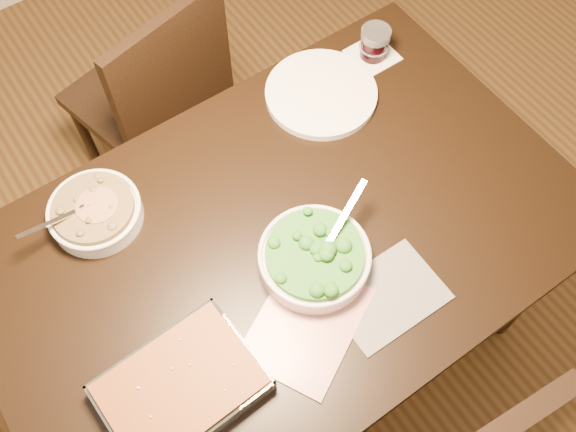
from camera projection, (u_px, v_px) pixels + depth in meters
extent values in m
plane|color=#402812|center=(285.00, 338.00, 2.15)|extent=(4.00, 4.00, 0.00)
cube|color=black|center=(284.00, 240.00, 1.51)|extent=(1.40, 0.90, 0.04)
cube|color=black|center=(285.00, 253.00, 1.57)|extent=(1.26, 0.76, 0.08)
cylinder|color=black|center=(532.00, 283.00, 1.86)|extent=(0.07, 0.07, 0.71)
cylinder|color=black|center=(31.00, 316.00, 1.81)|extent=(0.07, 0.07, 0.71)
cylinder|color=black|center=(374.00, 116.00, 2.16)|extent=(0.07, 0.07, 0.71)
cube|color=#B83B34|center=(307.00, 323.00, 1.39)|extent=(0.34, 0.31, 0.01)
cube|color=#24252B|center=(387.00, 296.00, 1.42)|extent=(0.25, 0.18, 0.00)
cube|color=white|center=(372.00, 55.00, 1.76)|extent=(0.12, 0.12, 0.00)
cylinder|color=white|center=(96.00, 214.00, 1.50)|extent=(0.22, 0.22, 0.04)
torus|color=white|center=(93.00, 209.00, 1.48)|extent=(0.22, 0.22, 0.01)
cylinder|color=#34250E|center=(93.00, 208.00, 1.47)|extent=(0.19, 0.19, 0.02)
cube|color=silver|center=(66.00, 221.00, 1.44)|extent=(0.14, 0.02, 0.04)
cylinder|color=maroon|center=(97.00, 205.00, 1.47)|extent=(0.10, 0.10, 0.00)
cylinder|color=white|center=(314.00, 260.00, 1.44)|extent=(0.25, 0.25, 0.05)
torus|color=white|center=(315.00, 254.00, 1.41)|extent=(0.25, 0.25, 0.01)
cylinder|color=#195313|center=(315.00, 253.00, 1.41)|extent=(0.22, 0.22, 0.02)
cube|color=silver|center=(333.00, 223.00, 1.43)|extent=(0.16, 0.08, 0.05)
cube|color=silver|center=(183.00, 390.00, 1.32)|extent=(0.32, 0.24, 0.01)
cube|color=#53240B|center=(181.00, 387.00, 1.29)|extent=(0.31, 0.23, 0.05)
cube|color=silver|center=(152.00, 345.00, 1.34)|extent=(0.31, 0.02, 0.04)
cube|color=silver|center=(243.00, 343.00, 1.34)|extent=(0.02, 0.23, 0.04)
cylinder|color=black|center=(374.00, 46.00, 1.73)|extent=(0.07, 0.07, 0.07)
cylinder|color=silver|center=(376.00, 34.00, 1.69)|extent=(0.08, 0.08, 0.02)
cylinder|color=white|center=(321.00, 93.00, 1.69)|extent=(0.30, 0.30, 0.02)
cube|color=black|center=(146.00, 97.00, 2.11)|extent=(0.50, 0.50, 0.04)
cylinder|color=black|center=(161.00, 83.00, 2.43)|extent=(0.04, 0.04, 0.41)
cylinder|color=black|center=(228.00, 134.00, 2.31)|extent=(0.04, 0.04, 0.41)
cylinder|color=black|center=(88.00, 140.00, 2.30)|extent=(0.04, 0.04, 0.41)
cylinder|color=black|center=(154.00, 197.00, 2.18)|extent=(0.04, 0.04, 0.41)
cube|color=black|center=(174.00, 78.00, 1.84)|extent=(0.41, 0.13, 0.45)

